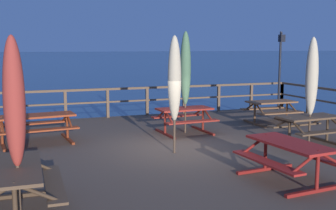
% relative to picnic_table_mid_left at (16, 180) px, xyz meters
% --- Properties ---
extents(ground_plane, '(600.00, 600.00, 0.00)m').
position_rel_picnic_table_mid_left_xyz_m(ground_plane, '(3.97, 3.20, -1.28)').
color(ground_plane, navy).
extents(wooden_deck, '(13.97, 10.62, 0.72)m').
position_rel_picnic_table_mid_left_xyz_m(wooden_deck, '(3.97, 3.20, -0.92)').
color(wooden_deck, brown).
rests_on(wooden_deck, ground).
extents(railing_waterside_far, '(13.77, 0.10, 1.09)m').
position_rel_picnic_table_mid_left_xyz_m(railing_waterside_far, '(3.97, 8.37, 0.18)').
color(railing_waterside_far, brown).
rests_on(railing_waterside_far, wooden_deck).
extents(picnic_table_mid_left, '(1.45, 1.95, 0.78)m').
position_rel_picnic_table_mid_left_xyz_m(picnic_table_mid_left, '(0.00, 0.00, 0.00)').
color(picnic_table_mid_left, brown).
rests_on(picnic_table_mid_left, wooden_deck).
extents(picnic_table_back_left, '(1.72, 1.49, 0.78)m').
position_rel_picnic_table_mid_left_xyz_m(picnic_table_back_left, '(7.32, 2.27, -0.01)').
color(picnic_table_back_left, brown).
rests_on(picnic_table_back_left, wooden_deck).
extents(picnic_table_mid_centre, '(2.19, 1.59, 0.78)m').
position_rel_picnic_table_mid_left_xyz_m(picnic_table_mid_centre, '(0.52, 5.00, 0.00)').
color(picnic_table_mid_centre, '#993819').
rests_on(picnic_table_mid_centre, wooden_deck).
extents(picnic_table_back_right, '(1.70, 1.48, 0.78)m').
position_rel_picnic_table_mid_left_xyz_m(picnic_table_back_right, '(4.78, 4.79, -0.01)').
color(picnic_table_back_right, maroon).
rests_on(picnic_table_back_right, wooden_deck).
extents(picnic_table_mid_right, '(1.65, 1.44, 0.78)m').
position_rel_picnic_table_mid_left_xyz_m(picnic_table_mid_right, '(8.17, 5.27, -0.01)').
color(picnic_table_mid_right, brown).
rests_on(picnic_table_mid_right, wooden_deck).
extents(picnic_table_front_right, '(1.55, 1.93, 0.78)m').
position_rel_picnic_table_mid_left_xyz_m(picnic_table_front_right, '(4.97, -0.07, -0.00)').
color(picnic_table_front_right, maroon).
rests_on(picnic_table_front_right, wooden_deck).
extents(patio_umbrella_tall_mid_left, '(0.32, 0.32, 2.76)m').
position_rel_picnic_table_mid_left_xyz_m(patio_umbrella_tall_mid_left, '(0.04, -0.06, 1.20)').
color(patio_umbrella_tall_mid_left, '#4C3828').
rests_on(patio_umbrella_tall_mid_left, wooden_deck).
extents(patio_umbrella_short_mid, '(0.32, 0.32, 2.84)m').
position_rel_picnic_table_mid_left_xyz_m(patio_umbrella_short_mid, '(7.31, 2.25, 1.25)').
color(patio_umbrella_short_mid, '#4C3828').
rests_on(patio_umbrella_short_mid, wooden_deck).
extents(patio_umbrella_tall_mid_right, '(0.32, 0.32, 2.86)m').
position_rel_picnic_table_mid_left_xyz_m(patio_umbrella_tall_mid_right, '(3.65, 2.69, 1.26)').
color(patio_umbrella_tall_mid_right, '#4C3828').
rests_on(patio_umbrella_tall_mid_right, wooden_deck).
extents(patio_umbrella_tall_back_left, '(0.32, 0.32, 3.05)m').
position_rel_picnic_table_mid_left_xyz_m(patio_umbrella_tall_back_left, '(4.84, 4.86, 1.38)').
color(patio_umbrella_tall_back_left, '#4C3828').
rests_on(patio_umbrella_tall_back_left, wooden_deck).
extents(lamp_post_hooked, '(0.43, 0.61, 3.20)m').
position_rel_picnic_table_mid_left_xyz_m(lamp_post_hooked, '(10.15, 7.65, 1.55)').
color(lamp_post_hooked, black).
rests_on(lamp_post_hooked, wooden_deck).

